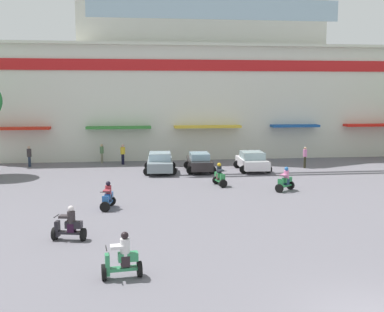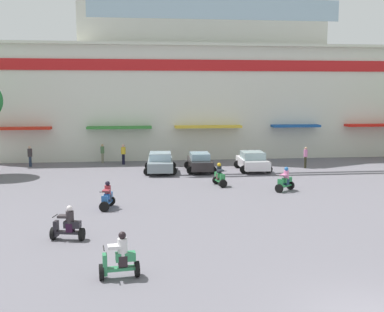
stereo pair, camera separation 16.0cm
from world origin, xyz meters
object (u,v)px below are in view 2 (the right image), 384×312
Objects in this scene: parked_car_0 at (160,162)px; parked_car_2 at (253,161)px; scooter_rider_5 at (220,176)px; pedestrian_1 at (102,152)px; scooter_rider_4 at (68,226)px; parked_car_1 at (200,162)px; scooter_rider_1 at (107,197)px; pedestrian_4 at (30,155)px; pedestrian_0 at (123,153)px; scooter_rider_0 at (285,181)px; pedestrian_2 at (306,156)px; scooter_rider_2 at (120,259)px.

parked_car_2 is at bearing -0.50° from parked_car_0.
scooter_rider_5 is 0.91× the size of pedestrian_1.
pedestrian_1 is (0.00, 21.08, 0.34)m from scooter_rider_4.
parked_car_0 reaches higher than parked_car_1.
scooter_rider_1 is 0.90× the size of pedestrian_4.
scooter_rider_0 is at bearing -49.74° from pedestrian_0.
pedestrian_2 reaches higher than pedestrian_1.
scooter_rider_4 is at bearing 117.49° from scooter_rider_2.
pedestrian_0 is 1.03× the size of pedestrian_1.
parked_car_1 is 12.53m from scooter_rider_1.
pedestrian_2 is (14.79, 11.31, 0.39)m from scooter_rider_1.
scooter_rider_4 is at bearing -104.29° from scooter_rider_1.
scooter_rider_1 is at bearing -163.44° from scooter_rider_0.
pedestrian_2 reaches higher than scooter_rider_2.
scooter_rider_5 reaches higher than parked_car_2.
parked_car_1 is 2.38× the size of pedestrian_2.
scooter_rider_2 is at bearing -115.18° from parked_car_2.
scooter_rider_5 is (3.51, -5.56, -0.13)m from parked_car_0.
scooter_rider_2 is at bearing -62.51° from scooter_rider_4.
scooter_rider_2 is 0.92× the size of pedestrian_4.
parked_car_0 reaches higher than scooter_rider_5.
pedestrian_4 is (-17.32, 4.00, 0.22)m from parked_car_2.
scooter_rider_4 reaches higher than parked_car_1.
pedestrian_1 is (-4.61, 5.23, 0.19)m from parked_car_0.
scooter_rider_0 is 17.45m from pedestrian_1.
parked_car_2 is 10.79m from pedestrian_0.
scooter_rider_5 is 0.88× the size of pedestrian_2.
pedestrian_2 is at bearing 3.24° from parked_car_1.
scooter_rider_4 is 13.12m from scooter_rider_5.
pedestrian_4 reaches higher than parked_car_1.
pedestrian_1 reaches higher than parked_car_2.
pedestrian_0 reaches higher than scooter_rider_1.
pedestrian_0 is (-6.35, 9.79, 0.33)m from scooter_rider_5.
scooter_rider_5 reaches higher than parked_car_1.
pedestrian_0 reaches higher than scooter_rider_0.
scooter_rider_2 is 0.96× the size of pedestrian_1.
parked_car_0 is at bearing -20.99° from pedestrian_4.
parked_car_1 is at bearing -176.76° from pedestrian_2.
parked_car_1 is 2.48× the size of pedestrian_1.
scooter_rider_0 is 0.88× the size of pedestrian_0.
parked_car_1 is at bearing -16.16° from pedestrian_4.
scooter_rider_2 is 0.93× the size of pedestrian_0.
scooter_rider_2 reaches higher than parked_car_1.
pedestrian_2 reaches higher than parked_car_2.
scooter_rider_0 is at bearing 16.56° from scooter_rider_1.
parked_car_1 is at bearing 1.83° from parked_car_0.
pedestrian_0 is at bearing 144.62° from parked_car_1.
pedestrian_0 is 14.78m from pedestrian_2.
pedestrian_2 reaches higher than scooter_rider_4.
parked_car_2 is at bearing 91.08° from scooter_rider_0.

